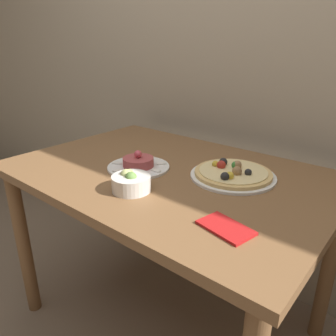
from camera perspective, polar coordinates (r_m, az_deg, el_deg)
name	(u,v)px	position (r m, az deg, el deg)	size (l,w,h in m)	color
back_wall	(246,27)	(1.65, 13.40, 22.73)	(8.00, 0.05, 2.60)	tan
dining_table	(168,194)	(1.33, 0.05, -4.49)	(1.25, 0.85, 0.77)	brown
pizza_plate	(233,173)	(1.23, 11.20, -0.94)	(0.31, 0.31, 0.06)	white
tartare_plate	(138,164)	(1.30, -5.18, 0.61)	(0.25, 0.25, 0.07)	white
small_bowl	(131,182)	(1.11, -6.53, -2.40)	(0.13, 0.13, 0.07)	silver
napkin	(226,228)	(0.91, 10.02, -10.20)	(0.16, 0.12, 0.01)	red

